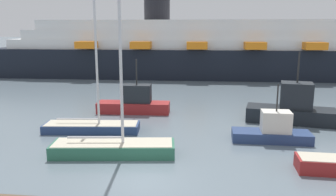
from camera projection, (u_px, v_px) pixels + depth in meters
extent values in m
plane|color=slate|center=(144.00, 180.00, 17.28)|extent=(600.00, 600.00, 0.00)
cube|color=#2D6B51|center=(113.00, 149.00, 20.68)|extent=(7.64, 2.86, 0.77)
cube|color=beige|center=(113.00, 143.00, 20.59)|extent=(7.33, 2.67, 0.04)
cylinder|color=silver|center=(120.00, 30.00, 19.25)|extent=(0.18, 0.18, 13.45)
cylinder|color=silver|center=(95.00, 137.00, 20.52)|extent=(3.35, 0.53, 0.14)
cube|color=navy|center=(92.00, 128.00, 25.42)|extent=(7.22, 2.61, 0.61)
cube|color=beige|center=(92.00, 123.00, 25.36)|extent=(6.93, 2.43, 0.04)
cylinder|color=silver|center=(97.00, 62.00, 24.42)|extent=(0.17, 0.17, 9.28)
cylinder|color=silver|center=(78.00, 119.00, 25.31)|extent=(3.18, 0.44, 0.14)
cube|color=maroon|center=(134.00, 107.00, 31.13)|extent=(6.65, 2.11, 0.98)
cube|color=#1E2328|center=(137.00, 93.00, 30.84)|extent=(2.61, 1.52, 1.63)
cylinder|color=#262626|center=(136.00, 72.00, 30.45)|extent=(0.13, 0.13, 2.31)
cube|color=navy|center=(271.00, 136.00, 23.25)|extent=(5.31, 1.90, 0.68)
cube|color=silver|center=(276.00, 121.00, 23.01)|extent=(1.96, 1.40, 1.44)
cylinder|color=#262626|center=(277.00, 98.00, 22.68)|extent=(0.11, 0.11, 1.85)
cube|color=black|center=(290.00, 115.00, 27.95)|extent=(7.37, 3.76, 1.20)
cube|color=#1E2328|center=(296.00, 95.00, 27.51)|extent=(2.76, 2.32, 2.12)
cylinder|color=#262626|center=(298.00, 67.00, 27.05)|extent=(0.14, 0.14, 2.46)
cube|color=black|center=(248.00, 63.00, 54.40)|extent=(82.06, 12.67, 4.50)
cube|color=white|center=(249.00, 44.00, 53.80)|extent=(75.48, 11.20, 1.47)
cube|color=white|center=(250.00, 34.00, 53.51)|extent=(70.96, 10.53, 1.47)
cube|color=white|center=(250.00, 25.00, 53.21)|extent=(66.43, 9.85, 1.47)
cube|color=orange|center=(87.00, 45.00, 50.26)|extent=(2.98, 2.34, 1.03)
cube|color=orange|center=(141.00, 45.00, 49.50)|extent=(2.98, 2.34, 1.03)
cube|color=orange|center=(197.00, 45.00, 48.74)|extent=(2.98, 2.34, 1.03)
cube|color=orange|center=(255.00, 46.00, 47.99)|extent=(2.98, 2.34, 1.03)
cube|color=orange|center=(315.00, 46.00, 47.23)|extent=(2.98, 2.34, 1.03)
cylinder|color=black|center=(157.00, 7.00, 54.02)|extent=(4.13, 4.13, 4.09)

